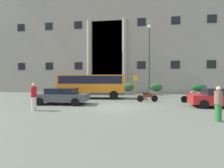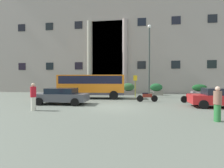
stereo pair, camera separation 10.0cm
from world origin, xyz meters
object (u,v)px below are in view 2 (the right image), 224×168
Objects in this scene: hedge_planter_far_east at (89,90)px; lamppost_plaza_centre at (149,56)px; parked_coupe_end at (62,96)px; hedge_planter_far_west at (200,90)px; pedestrian_man_crossing at (217,104)px; motorcycle_far_end at (52,95)px; hedge_planter_entrance_left at (156,89)px; scooter_by_planter at (191,97)px; hedge_planter_entrance_right at (128,89)px; parked_sedan_second at (221,98)px; bus_stop_sign at (135,84)px; motorcycle_near_kerb at (147,97)px; pedestrian_man_red_shirt at (33,97)px; orange_minibus at (92,84)px.

hedge_planter_far_east is 9.42m from lamppost_plaza_centre.
hedge_planter_far_west is at bearing 32.80° from parked_coupe_end.
motorcycle_far_end is at bearing 171.02° from pedestrian_man_crossing.
hedge_planter_entrance_left is 5.09m from lamppost_plaza_centre.
hedge_planter_entrance_right is at bearing 116.45° from scooter_by_planter.
hedge_planter_entrance_left is at bearing 93.84° from scooter_by_planter.
hedge_planter_entrance_right is at bearing 130.19° from parked_sedan_second.
motorcycle_near_kerb is at bearing -74.52° from bus_stop_sign.
pedestrian_man_red_shirt is at bearing -124.83° from bus_stop_sign.
parked_sedan_second is (-1.91, -9.55, 0.02)m from hedge_planter_far_west.
bus_stop_sign is 0.58× the size of parked_sedan_second.
pedestrian_man_red_shirt reaches higher than hedge_planter_entrance_right.
hedge_planter_far_west is 14.51m from hedge_planter_far_east.
orange_minibus is 3.68× the size of scooter_by_planter.
scooter_by_planter is at bearing -16.65° from orange_minibus.
hedge_planter_entrance_left is 9.14m from hedge_planter_far_east.
orange_minibus reaches higher than scooter_by_planter.
parked_coupe_end is 2.38× the size of pedestrian_man_red_shirt.
pedestrian_man_crossing reaches higher than scooter_by_planter.
hedge_planter_entrance_left is 0.20× the size of lamppost_plaza_centre.
pedestrian_man_crossing is 12.10m from lamppost_plaza_centre.
lamppost_plaza_centre is (1.59, 0.34, 3.25)m from bus_stop_sign.
parked_sedan_second is at bearing -1.29° from parked_coupe_end.
hedge_planter_entrance_left reaches higher than parked_sedan_second.
orange_minibus is 4.27× the size of hedge_planter_entrance_left.
pedestrian_man_crossing is at bearing -76.42° from motorcycle_near_kerb.
hedge_planter_entrance_right reaches higher than parked_coupe_end.
hedge_planter_far_west is (12.80, 4.87, -0.83)m from orange_minibus.
motorcycle_far_end is 14.07m from pedestrian_man_crossing.
lamppost_plaza_centre is (8.00, -2.62, 4.22)m from hedge_planter_far_east.
hedge_planter_far_east is (-1.71, 4.68, -0.94)m from orange_minibus.
pedestrian_man_crossing is at bearing -78.07° from lamppost_plaza_centre.
motorcycle_far_end is (-13.17, 0.02, 0.00)m from scooter_by_planter.
bus_stop_sign is 4.27m from hedge_planter_entrance_left.
hedge_planter_far_east is (-14.51, -0.19, -0.11)m from hedge_planter_far_west.
hedge_planter_entrance_right is 10.81m from parked_coupe_end.
parked_coupe_end is at bearing -132.38° from hedge_planter_entrance_left.
hedge_planter_far_west reaches higher than motorcycle_far_end.
lamppost_plaza_centre is at bearing 73.99° from motorcycle_near_kerb.
parked_sedan_second is at bearing -55.67° from lamppost_plaza_centre.
hedge_planter_far_west is 14.60m from pedestrian_man_crossing.
hedge_planter_entrance_left is 14.06m from pedestrian_man_crossing.
pedestrian_man_crossing is at bearing -106.52° from hedge_planter_far_west.
hedge_planter_entrance_left is 13.03m from motorcycle_far_end.
hedge_planter_entrance_right is at bearing -48.92° from pedestrian_man_red_shirt.
orange_minibus is 3.75× the size of motorcycle_near_kerb.
pedestrian_man_red_shirt is at bearing -114.07° from hedge_planter_entrance_right.
parked_sedan_second is (12.19, 0.01, 0.03)m from parked_coupe_end.
hedge_planter_far_west is 8.20m from lamppost_plaza_centre.
orange_minibus is at bearing -127.63° from hedge_planter_entrance_right.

